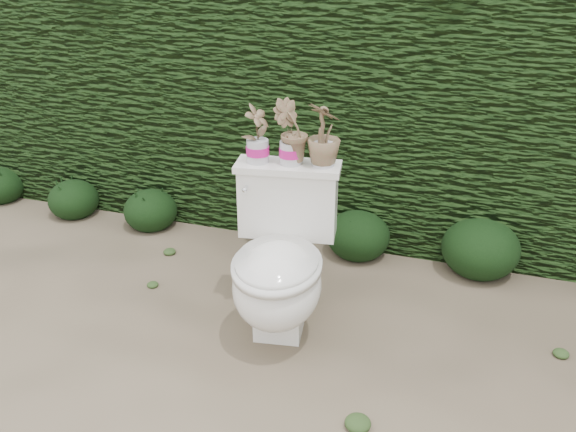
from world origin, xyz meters
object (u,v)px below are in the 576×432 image
(toilet, at_px, (280,266))
(potted_plant_center, at_px, (291,134))
(potted_plant_right, at_px, (324,137))
(potted_plant_left, at_px, (257,135))

(toilet, bearing_deg, potted_plant_center, 87.05)
(toilet, relative_size, potted_plant_right, 2.73)
(potted_plant_left, bearing_deg, potted_plant_center, -63.20)
(potted_plant_right, bearing_deg, toilet, 96.63)
(toilet, xyz_separation_m, potted_plant_right, (0.13, 0.26, 0.56))
(toilet, height_order, potted_plant_right, potted_plant_right)
(potted_plant_left, height_order, potted_plant_right, potted_plant_right)
(toilet, bearing_deg, potted_plant_right, 55.44)
(potted_plant_left, height_order, potted_plant_center, potted_plant_center)
(potted_plant_center, bearing_deg, potted_plant_right, 169.98)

